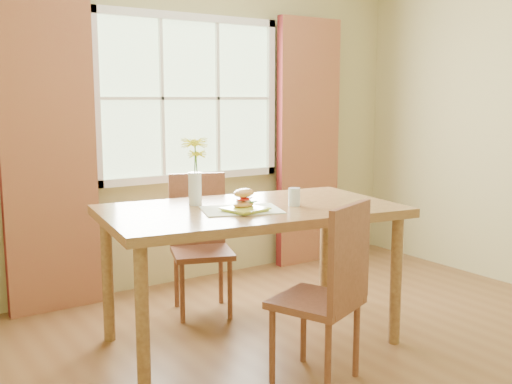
{
  "coord_description": "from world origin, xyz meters",
  "views": [
    {
      "loc": [
        -2.27,
        -2.45,
        1.5
      ],
      "look_at": [
        -0.31,
        0.46,
        0.95
      ],
      "focal_mm": 42.0,
      "sensor_mm": 36.0,
      "label": 1
    }
  ],
  "objects": [
    {
      "name": "curtain_right",
      "position": [
        1.15,
        1.78,
        1.1
      ],
      "size": [
        0.65,
        0.08,
        2.2
      ],
      "primitive_type": "cube",
      "color": "maroon",
      "rests_on": "room"
    },
    {
      "name": "water_glass",
      "position": [
        -0.07,
        0.4,
        0.91
      ],
      "size": [
        0.07,
        0.07,
        0.11
      ],
      "color": "silver",
      "rests_on": "dining_table"
    },
    {
      "name": "window",
      "position": [
        0.0,
        1.87,
        1.5
      ],
      "size": [
        1.62,
        0.06,
        1.32
      ],
      "color": "#B7D9A4",
      "rests_on": "room"
    },
    {
      "name": "plate",
      "position": [
        -0.43,
        0.39,
        0.87
      ],
      "size": [
        0.25,
        0.25,
        0.01
      ],
      "primitive_type": "cube",
      "rotation": [
        0.0,
        0.0,
        0.18
      ],
      "color": "#B6C631",
      "rests_on": "placemat"
    },
    {
      "name": "curtain_left",
      "position": [
        -1.15,
        1.78,
        1.1
      ],
      "size": [
        0.65,
        0.08,
        2.2
      ],
      "primitive_type": "cube",
      "color": "maroon",
      "rests_on": "room"
    },
    {
      "name": "room",
      "position": [
        0.0,
        0.0,
        1.35
      ],
      "size": [
        4.24,
        3.84,
        2.74
      ],
      "color": "brown",
      "rests_on": "ground"
    },
    {
      "name": "placemat",
      "position": [
        -0.42,
        0.45,
        0.86
      ],
      "size": [
        0.53,
        0.46,
        0.01
      ],
      "primitive_type": "cube",
      "rotation": [
        0.0,
        0.0,
        -0.34
      ],
      "color": "beige",
      "rests_on": "dining_table"
    },
    {
      "name": "chair_far",
      "position": [
        -0.28,
        1.21,
        0.53
      ],
      "size": [
        0.52,
        0.52,
        0.97
      ],
      "rotation": [
        0.0,
        0.0,
        -0.34
      ],
      "color": "brown",
      "rests_on": "room"
    },
    {
      "name": "chair_near",
      "position": [
        -0.28,
        -0.19,
        0.54
      ],
      "size": [
        0.53,
        0.53,
        0.98
      ],
      "rotation": [
        0.0,
        0.0,
        0.38
      ],
      "color": "brown",
      "rests_on": "room"
    },
    {
      "name": "dining_table",
      "position": [
        -0.31,
        0.51,
        0.77
      ],
      "size": [
        1.88,
        1.23,
        0.85
      ],
      "rotation": [
        0.0,
        0.0,
        -0.14
      ],
      "color": "olive",
      "rests_on": "room"
    },
    {
      "name": "flower_vase",
      "position": [
        -0.56,
        0.75,
        1.1
      ],
      "size": [
        0.17,
        0.17,
        0.42
      ],
      "color": "silver",
      "rests_on": "dining_table"
    },
    {
      "name": "croissant_sandwich",
      "position": [
        -0.41,
        0.44,
        0.93
      ],
      "size": [
        0.18,
        0.15,
        0.11
      ],
      "rotation": [
        0.0,
        0.0,
        0.37
      ],
      "color": "#F6BB53",
      "rests_on": "plate"
    }
  ]
}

